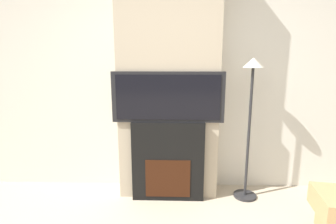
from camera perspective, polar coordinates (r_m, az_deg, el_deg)
wall_back at (r=3.06m, az=0.21°, el=7.98°), size 6.00×0.06×2.70m
chimney_breast at (r=2.87m, az=0.10°, el=7.73°), size 1.09×0.32×2.70m
fireplace at (r=2.92m, az=-0.00°, el=-10.63°), size 0.78×0.15×0.88m
television at (r=2.73m, az=-0.00°, el=3.26°), size 1.17×0.07×0.53m
floor_lamp at (r=2.91m, az=17.54°, el=1.18°), size 0.25×0.25×1.55m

